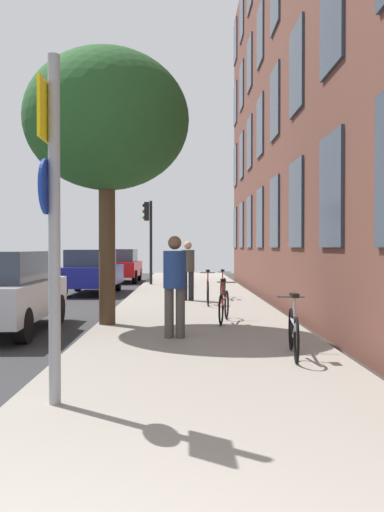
# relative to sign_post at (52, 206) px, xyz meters

# --- Properties ---
(ground_plane) EXTENTS (41.80, 41.80, 0.00)m
(ground_plane) POSITION_rel_sign_post_xyz_m (-1.89, 11.02, -2.12)
(ground_plane) COLOR #332D28
(road_asphalt) EXTENTS (7.00, 38.00, 0.01)m
(road_asphalt) POSITION_rel_sign_post_xyz_m (-3.99, 11.02, -2.12)
(road_asphalt) COLOR #2D2D30
(road_asphalt) RESTS_ON ground
(sidewalk) EXTENTS (4.20, 38.00, 0.12)m
(sidewalk) POSITION_rel_sign_post_xyz_m (1.61, 11.02, -2.06)
(sidewalk) COLOR gray
(sidewalk) RESTS_ON ground
(building_facade) EXTENTS (0.56, 27.00, 13.49)m
(building_facade) POSITION_rel_sign_post_xyz_m (4.20, 10.52, 4.64)
(building_facade) COLOR brown
(building_facade) RESTS_ON ground
(sign_post) EXTENTS (0.15, 0.60, 3.52)m
(sign_post) POSITION_rel_sign_post_xyz_m (0.00, 0.00, 0.00)
(sign_post) COLOR gray
(sign_post) RESTS_ON sidewalk
(traffic_light) EXTENTS (0.43, 0.24, 3.59)m
(traffic_light) POSITION_rel_sign_post_xyz_m (-0.19, 18.72, 0.46)
(traffic_light) COLOR black
(traffic_light) RESTS_ON sidewalk
(tree_near) EXTENTS (3.39, 3.39, 5.66)m
(tree_near) POSITION_rel_sign_post_xyz_m (-0.26, 6.02, 2.19)
(tree_near) COLOR #4C3823
(tree_near) RESTS_ON sidewalk
(bicycle_0) EXTENTS (0.42, 1.69, 0.93)m
(bicycle_0) POSITION_rel_sign_post_xyz_m (2.93, 2.48, -1.64)
(bicycle_0) COLOR black
(bicycle_0) RESTS_ON sidewalk
(bicycle_1) EXTENTS (0.48, 1.66, 0.93)m
(bicycle_1) POSITION_rel_sign_post_xyz_m (2.18, 6.30, -1.64)
(bicycle_1) COLOR black
(bicycle_1) RESTS_ON sidewalk
(bicycle_2) EXTENTS (0.42, 1.70, 0.97)m
(bicycle_2) POSITION_rel_sign_post_xyz_m (2.00, 10.10, -1.62)
(bicycle_2) COLOR black
(bicycle_2) RESTS_ON sidewalk
(bicycle_3) EXTENTS (0.43, 1.64, 0.91)m
(bicycle_3) POSITION_rel_sign_post_xyz_m (2.55, 11.93, -1.65)
(bicycle_3) COLOR black
(bicycle_3) RESTS_ON sidewalk
(pedestrian_0) EXTENTS (0.54, 0.54, 1.79)m
(pedestrian_0) POSITION_rel_sign_post_xyz_m (1.17, 4.19, -0.98)
(pedestrian_0) COLOR #4C4742
(pedestrian_0) RESTS_ON sidewalk
(pedestrian_1) EXTENTS (0.42, 0.42, 1.77)m
(pedestrian_1) POSITION_rel_sign_post_xyz_m (1.45, 11.29, -0.99)
(pedestrian_1) COLOR #26262D
(pedestrian_1) RESTS_ON sidewalk
(car_0) EXTENTS (1.79, 4.28, 1.62)m
(car_0) POSITION_rel_sign_post_xyz_m (-2.29, 5.57, -1.28)
(car_0) COLOR #B7B7BC
(car_0) RESTS_ON road_asphalt
(car_1) EXTENTS (1.87, 4.32, 1.62)m
(car_1) POSITION_rel_sign_post_xyz_m (-2.05, 15.10, -1.28)
(car_1) COLOR navy
(car_1) RESTS_ON road_asphalt
(car_2) EXTENTS (1.85, 4.00, 1.62)m
(car_2) POSITION_rel_sign_post_xyz_m (-1.78, 22.00, -1.28)
(car_2) COLOR red
(car_2) RESTS_ON road_asphalt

